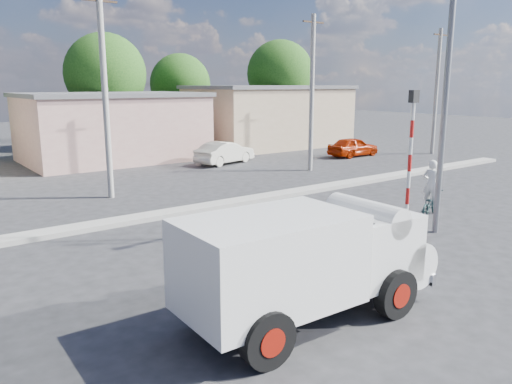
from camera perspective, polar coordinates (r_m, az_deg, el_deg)
ground_plane at (r=12.62m, az=13.31°, el=-9.11°), size 120.00×120.00×0.00m
median at (r=18.48m, az=-5.95°, el=-1.76°), size 40.00×0.80×0.16m
truck at (r=9.76m, az=6.39°, el=-7.57°), size 5.42×2.30×2.21m
bicycle at (r=18.36m, az=19.26°, el=-1.29°), size 1.81×1.13×0.90m
cyclist at (r=18.27m, az=19.35°, el=-0.08°), size 0.59×0.72×1.70m
car_cream at (r=29.06m, az=-3.59°, el=4.51°), size 4.13×2.37×1.29m
car_red at (r=32.58m, az=11.04°, el=5.10°), size 3.63×1.48×1.23m
traffic_pole at (r=15.36m, az=17.23°, el=4.46°), size 0.28×0.18×4.36m
streetlight at (r=15.85m, az=20.74°, el=13.05°), size 2.34×0.22×9.00m
building_row at (r=31.26m, az=-17.66°, el=7.26°), size 37.80×7.30×4.44m
tree_row at (r=38.14m, az=-17.39°, el=12.38°), size 43.62×7.43×8.42m
utility_poles at (r=23.06m, az=-4.32°, el=11.05°), size 35.40×0.24×8.00m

